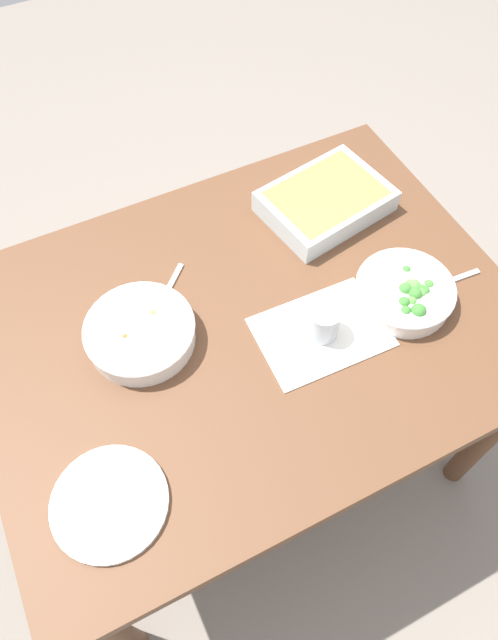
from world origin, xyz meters
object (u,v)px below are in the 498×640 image
object	(u,v)px
side_plate	(110,503)
stew_bowl	(140,332)
spoon_by_stew	(162,301)
baking_dish	(326,200)
broccoli_bowl	(405,292)
spoon_by_broccoli	(438,285)
drink_cup	(323,323)

from	to	relation	value
side_plate	stew_bowl	bearing A→B (deg)	59.69
spoon_by_stew	baking_dish	bearing A→B (deg)	9.92
baking_dish	broccoli_bowl	bearing A→B (deg)	-86.65
side_plate	spoon_by_broccoli	bearing A→B (deg)	9.31
baking_dish	spoon_by_broccoli	size ratio (longest dim) A/B	1.89
baking_dish	drink_cup	distance (m)	0.37
broccoli_bowl	baking_dish	world-z (taller)	broccoli_bowl
stew_bowl	spoon_by_stew	size ratio (longest dim) A/B	1.74
spoon_by_stew	spoon_by_broccoli	distance (m)	0.64
spoon_by_stew	spoon_by_broccoli	xyz separation A→B (m)	(0.59, -0.24, 0.00)
spoon_by_stew	side_plate	bearing A→B (deg)	-123.79
drink_cup	stew_bowl	bearing A→B (deg)	156.40
stew_bowl	baking_dish	distance (m)	0.58
side_plate	spoon_by_broccoli	xyz separation A→B (m)	(0.85, 0.14, -0.00)
drink_cup	spoon_by_broccoli	xyz separation A→B (m)	(0.31, -0.01, -0.03)
drink_cup	spoon_by_stew	xyz separation A→B (m)	(-0.28, 0.23, -0.03)
drink_cup	spoon_by_stew	distance (m)	0.37
drink_cup	side_plate	size ratio (longest dim) A/B	0.39
baking_dish	side_plate	bearing A→B (deg)	-147.60
stew_bowl	side_plate	xyz separation A→B (m)	(-0.18, -0.31, -0.03)
drink_cup	spoon_by_broccoli	bearing A→B (deg)	-1.97
baking_dish	drink_cup	size ratio (longest dim) A/B	3.92
spoon_by_broccoli	stew_bowl	bearing A→B (deg)	165.86
stew_bowl	side_plate	distance (m)	0.36
broccoli_bowl	stew_bowl	bearing A→B (deg)	164.09
baking_dish	side_plate	distance (m)	0.87
side_plate	spoon_by_stew	distance (m)	0.46
side_plate	spoon_by_broccoli	distance (m)	0.86
stew_bowl	broccoli_bowl	size ratio (longest dim) A/B	1.07
broccoli_bowl	spoon_by_stew	size ratio (longest dim) A/B	1.63
spoon_by_broccoli	drink_cup	bearing A→B (deg)	178.03
baking_dish	spoon_by_broccoli	xyz separation A→B (m)	(0.11, -0.33, -0.03)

